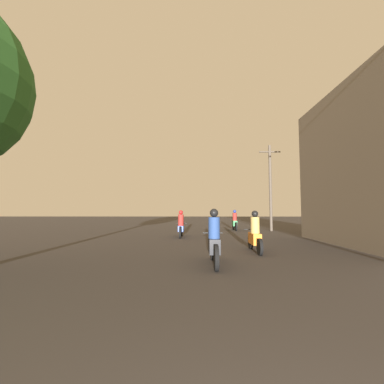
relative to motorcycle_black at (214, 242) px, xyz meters
name	(u,v)px	position (x,y,z in m)	size (l,w,h in m)	color
motorcycle_black	(214,242)	(0.00, 0.00, 0.00)	(0.60, 2.17, 1.58)	black
motorcycle_orange	(255,235)	(1.67, 2.23, -0.03)	(0.60, 2.04, 1.52)	black
motorcycle_blue	(181,226)	(-1.34, 7.40, -0.02)	(0.60, 2.11, 1.53)	black
motorcycle_green	(235,222)	(2.49, 12.27, -0.01)	(0.60, 1.98, 1.55)	black
utility_pole_far	(270,185)	(5.12, 11.80, 2.74)	(1.60, 0.20, 6.42)	#4C4238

